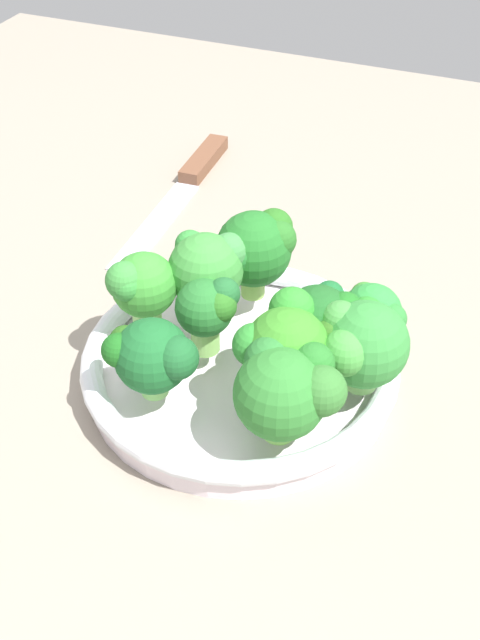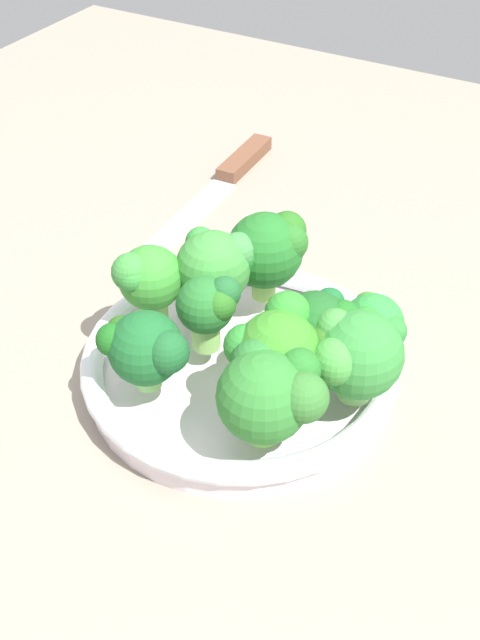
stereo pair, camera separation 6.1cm
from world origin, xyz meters
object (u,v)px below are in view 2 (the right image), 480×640
broccoli_floret_4 (373,326)px  knife (225,179)px  broccoli_floret_3 (147,279)px  broccoli_floret_5 (215,266)px  broccoli_floret_7 (354,355)px  bowl (240,365)px  broccoli_floret_6 (318,330)px  broccoli_floret_0 (268,249)px  broccoli_floret_9 (269,392)px  broccoli_floret_8 (276,349)px  broccoli_floret_2 (209,306)px  broccoli_floret_1 (145,348)px

broccoli_floret_4 → knife: broccoli_floret_4 is taller
broccoli_floret_3 → broccoli_floret_4: (4.10, -17.05, -0.69)cm
broccoli_floret_5 → broccoli_floret_7: 13.80cm
bowl → broccoli_floret_6: 8.24cm
knife → broccoli_floret_6: bearing=-138.3°
bowl → broccoli_floret_0: broccoli_floret_0 is taller
bowl → broccoli_floret_5: 7.99cm
broccoli_floret_3 → broccoli_floret_4: bearing=-76.5°
broccoli_floret_5 → broccoli_floret_9: 13.94cm
broccoli_floret_6 → knife: broccoli_floret_6 is taller
bowl → broccoli_floret_0: bearing=11.3°
broccoli_floret_9 → broccoli_floret_8: bearing=21.4°
broccoli_floret_7 → broccoli_floret_6: bearing=72.4°
broccoli_floret_5 → broccoli_floret_9: bearing=-134.4°
broccoli_floret_2 → broccoli_floret_4: bearing=-68.4°
broccoli_floret_8 → broccoli_floret_9: broccoli_floret_8 is taller
broccoli_floret_1 → broccoli_floret_7: size_ratio=0.99×
broccoli_floret_2 → broccoli_floret_6: broccoli_floret_6 is taller
broccoli_floret_7 → broccoli_floret_4: bearing=3.8°
broccoli_floret_2 → knife: bearing=28.4°
broccoli_floret_1 → broccoli_floret_0: bearing=-10.6°
broccoli_floret_6 → broccoli_floret_8: bearing=157.1°
broccoli_floret_4 → broccoli_floret_2: bearing=111.6°
bowl → broccoli_floret_4: bearing=-67.7°
broccoli_floret_1 → broccoli_floret_4: broccoli_floret_1 is taller
broccoli_floret_9 → bowl: bearing=42.1°
broccoli_floret_0 → knife: 25.58cm
broccoli_floret_0 → broccoli_floret_9: 15.51cm
broccoli_floret_4 → broccoli_floret_8: 8.08cm
bowl → knife: bowl is taller
broccoli_floret_9 → broccoli_floret_3: bearing=66.1°
broccoli_floret_7 → knife: (26.58, 26.05, -6.57)cm
broccoli_floret_0 → broccoli_floret_9: broccoli_floret_0 is taller
broccoli_floret_5 → knife: bearing=29.0°
broccoli_floret_6 → knife: 34.86cm
broccoli_floret_0 → broccoli_floret_5: (-3.89, 2.61, -0.12)cm
broccoli_floret_0 → bowl: bearing=-168.7°
broccoli_floret_3 → broccoli_floret_7: bearing=-90.0°
broccoli_floret_4 → broccoli_floret_9: 10.74cm
broccoli_floret_4 → broccoli_floret_6: size_ratio=0.87×
broccoli_floret_1 → broccoli_floret_2: size_ratio=1.10×
broccoli_floret_4 → broccoli_floret_9: bearing=163.2°
broccoli_floret_7 → broccoli_floret_3: bearing=90.0°
broccoli_floret_0 → broccoli_floret_1: size_ratio=1.09×
broccoli_floret_2 → knife: 31.31cm
broccoli_floret_1 → broccoli_floret_7: broccoli_floret_7 is taller
broccoli_floret_0 → broccoli_floret_8: bearing=-149.4°
broccoli_floret_8 → broccoli_floret_4: bearing=-34.3°
broccoli_floret_3 → broccoli_floret_7: (0.00, -17.32, -0.20)cm
broccoli_floret_6 → broccoli_floret_4: bearing=-44.7°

